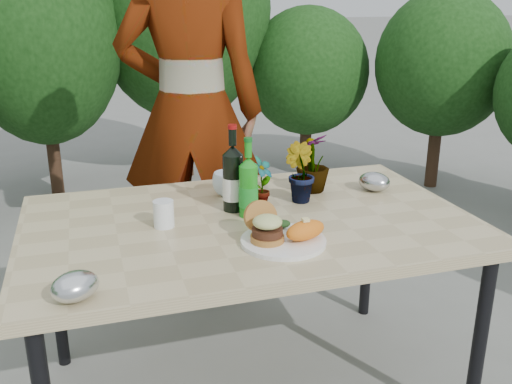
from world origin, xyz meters
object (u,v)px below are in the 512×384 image
object	(u,v)px
person	(191,112)
dinner_plate	(283,241)
patio_table	(250,234)
wine_bottle	(233,179)

from	to	relation	value
person	dinner_plate	bearing A→B (deg)	110.31
patio_table	person	bearing A→B (deg)	92.61
dinner_plate	wine_bottle	world-z (taller)	wine_bottle
patio_table	person	size ratio (longest dim) A/B	0.82
patio_table	wine_bottle	xyz separation A→B (m)	(-0.03, 0.11, 0.18)
dinner_plate	person	xyz separation A→B (m)	(-0.09, 1.11, 0.22)
dinner_plate	wine_bottle	size ratio (longest dim) A/B	0.86
dinner_plate	wine_bottle	bearing A→B (deg)	102.62
wine_bottle	person	world-z (taller)	person
person	patio_table	bearing A→B (deg)	108.53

